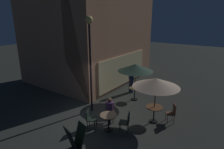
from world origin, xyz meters
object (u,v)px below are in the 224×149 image
at_px(cafe_table_1, 135,91).
at_px(cafe_table_2, 108,119).
at_px(patio_umbrella_0, 156,83).
at_px(patio_umbrella_1, 135,68).
at_px(menu_sandwich_board, 75,138).
at_px(patron_seated_0, 110,109).
at_px(cafe_table_0, 154,111).
at_px(cafe_chair_0, 172,112).
at_px(cafe_chair_2, 90,118).
at_px(cafe_chair_1, 110,110).
at_px(street_lamp_near_corner, 90,44).
at_px(patron_standing_1, 131,79).
at_px(cafe_chair_3, 126,121).

height_order(cafe_table_1, cafe_table_2, cafe_table_1).
bearing_deg(patio_umbrella_0, patio_umbrella_1, 48.67).
distance_m(menu_sandwich_board, patron_seated_0, 2.39).
height_order(cafe_table_0, cafe_table_1, cafe_table_0).
bearing_deg(cafe_chair_0, patron_seated_0, 1.22).
height_order(cafe_chair_2, patron_seated_0, patron_seated_0).
bearing_deg(cafe_chair_0, cafe_chair_1, -1.52).
bearing_deg(patio_umbrella_1, cafe_table_0, -131.33).
xyz_separation_m(street_lamp_near_corner, cafe_table_0, (0.81, -3.18, -3.00)).
height_order(street_lamp_near_corner, patron_standing_1, street_lamp_near_corner).
bearing_deg(cafe_chair_1, cafe_table_0, 88.73).
bearing_deg(menu_sandwich_board, patron_standing_1, 26.98).
relative_size(cafe_table_1, patio_umbrella_0, 0.35).
height_order(cafe_table_1, patio_umbrella_0, patio_umbrella_0).
bearing_deg(cafe_table_2, cafe_table_1, 10.19).
relative_size(patio_umbrella_0, patron_standing_1, 1.23).
distance_m(menu_sandwich_board, cafe_table_0, 3.91).
distance_m(menu_sandwich_board, cafe_chair_1, 2.51).
distance_m(cafe_chair_0, cafe_chair_2, 3.87).
bearing_deg(cafe_chair_0, street_lamp_near_corner, -14.72).
relative_size(patio_umbrella_1, patron_seated_0, 1.84).
bearing_deg(patio_umbrella_1, cafe_chair_0, -115.39).
distance_m(cafe_chair_0, cafe_chair_1, 2.96).
distance_m(street_lamp_near_corner, patron_seated_0, 3.27).
height_order(cafe_chair_0, cafe_chair_2, cafe_chair_0).
bearing_deg(patron_seated_0, cafe_table_0, 92.58).
bearing_deg(cafe_table_1, patron_seated_0, -175.06).
bearing_deg(cafe_table_1, cafe_chair_1, -176.36).
bearing_deg(patron_seated_0, menu_sandwich_board, -28.38).
xyz_separation_m(cafe_chair_2, patron_standing_1, (4.87, 0.66, 0.35)).
height_order(cafe_table_0, patio_umbrella_0, patio_umbrella_0).
xyz_separation_m(menu_sandwich_board, cafe_table_1, (5.32, 0.41, 0.01)).
distance_m(menu_sandwich_board, cafe_chair_0, 4.65).
relative_size(patio_umbrella_0, cafe_chair_1, 2.46).
distance_m(patio_umbrella_1, cafe_chair_1, 3.19).
distance_m(cafe_table_0, cafe_table_2, 2.26).
height_order(menu_sandwich_board, cafe_chair_2, menu_sandwich_board).
distance_m(patio_umbrella_1, cafe_chair_2, 4.20).
bearing_deg(menu_sandwich_board, cafe_chair_3, -8.67).
xyz_separation_m(patio_umbrella_1, cafe_chair_2, (-3.94, 0.11, -1.46)).
xyz_separation_m(cafe_table_2, patio_umbrella_1, (3.56, 0.64, 1.45)).
bearing_deg(patron_seated_0, cafe_chair_2, -52.09).
bearing_deg(cafe_table_2, patron_seated_0, 32.00).
bearing_deg(cafe_table_1, menu_sandwich_board, -175.65).
bearing_deg(cafe_table_1, street_lamp_near_corner, 155.06).
height_order(patio_umbrella_1, cafe_chair_2, patio_umbrella_1).
distance_m(patio_umbrella_1, cafe_chair_3, 3.83).
height_order(cafe_chair_0, patron_seated_0, patron_seated_0).
height_order(cafe_table_2, patio_umbrella_1, patio_umbrella_1).
bearing_deg(patron_standing_1, cafe_table_2, 106.77).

